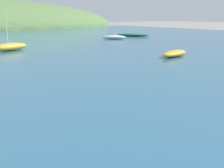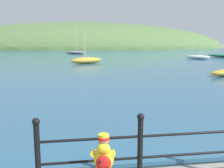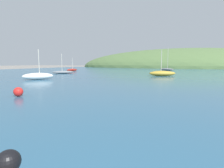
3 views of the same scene
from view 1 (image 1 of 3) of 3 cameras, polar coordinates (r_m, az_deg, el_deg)
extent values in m
cube|color=#2D5B7A|center=(32.60, -22.32, 8.68)|extent=(80.00, 60.00, 0.10)
ellipsoid|color=#287551|center=(36.60, 4.69, 10.68)|extent=(3.86, 4.51, 0.45)
ellipsoid|color=gold|center=(18.59, 13.45, 6.50)|extent=(2.82, 1.42, 0.45)
ellipsoid|color=gold|center=(22.79, -21.32, 7.56)|extent=(3.26, 2.06, 0.62)
cylinder|color=beige|center=(22.59, -22.01, 11.36)|extent=(0.07, 0.07, 2.46)
ellipsoid|color=silver|center=(31.91, 0.47, 10.16)|extent=(2.61, 2.70, 0.46)
cylinder|color=beige|center=(31.80, 0.74, 12.65)|extent=(0.07, 0.07, 2.32)
camera|label=2|loc=(5.14, 87.08, -4.47)|focal=42.00mm
camera|label=3|loc=(7.85, 49.76, 0.63)|focal=28.00mm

